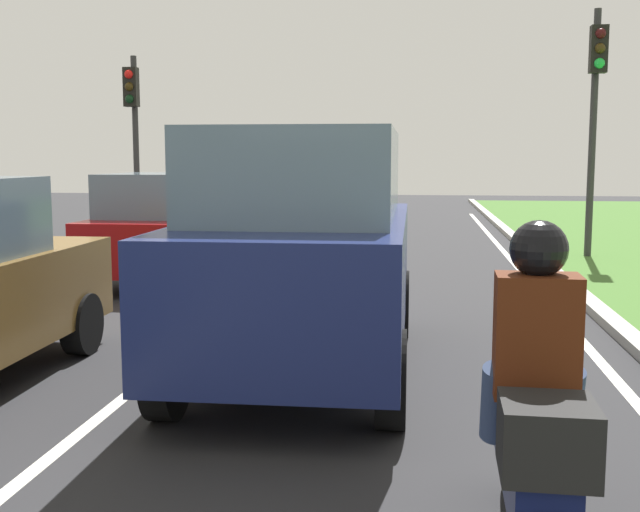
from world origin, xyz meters
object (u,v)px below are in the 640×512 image
(rider_person, at_px, (536,333))
(traffic_light_overhead_left, at_px, (133,118))
(motorcycle, at_px, (532,458))
(traffic_light_near_right, at_px, (596,94))
(car_hatchback_far, at_px, (162,228))
(car_suv_ahead, at_px, (304,250))

(rider_person, height_order, traffic_light_overhead_left, traffic_light_overhead_left)
(motorcycle, xyz_separation_m, rider_person, (0.00, 0.05, 0.62))
(rider_person, bearing_deg, motorcycle, -91.55)
(traffic_light_near_right, bearing_deg, rider_person, -102.90)
(car_hatchback_far, distance_m, traffic_light_overhead_left, 6.49)
(rider_person, relative_size, traffic_light_near_right, 0.24)
(car_hatchback_far, bearing_deg, car_suv_ahead, -58.73)
(rider_person, xyz_separation_m, traffic_light_overhead_left, (-7.29, 13.99, 1.76))
(traffic_light_near_right, xyz_separation_m, traffic_light_overhead_left, (-10.09, 1.79, -0.31))
(car_suv_ahead, xyz_separation_m, traffic_light_overhead_left, (-5.64, 10.62, 1.79))
(car_suv_ahead, bearing_deg, traffic_light_overhead_left, 117.44)
(car_hatchback_far, height_order, traffic_light_overhead_left, traffic_light_overhead_left)
(motorcycle, xyz_separation_m, traffic_light_near_right, (2.80, 12.26, 2.69))
(car_hatchback_far, xyz_separation_m, traffic_light_overhead_left, (-2.55, 5.59, 2.07))
(traffic_light_near_right, height_order, traffic_light_overhead_left, traffic_light_near_right)
(car_suv_ahead, distance_m, motorcycle, 3.84)
(car_hatchback_far, relative_size, motorcycle, 1.95)
(car_hatchback_far, bearing_deg, rider_person, -60.88)
(car_suv_ahead, relative_size, rider_person, 3.88)
(car_hatchback_far, distance_m, rider_person, 9.65)
(rider_person, bearing_deg, car_hatchback_far, 121.00)
(car_hatchback_far, bearing_deg, traffic_light_near_right, 26.44)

